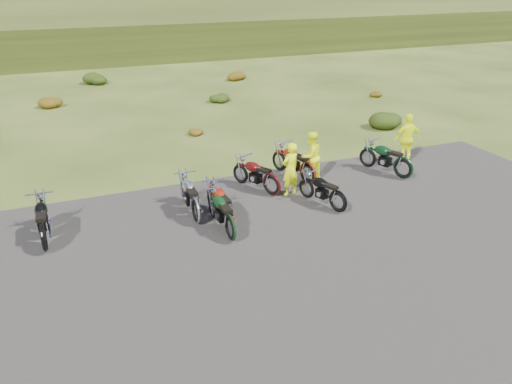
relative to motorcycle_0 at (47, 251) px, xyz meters
name	(u,v)px	position (x,y,z in m)	size (l,w,h in m)	color
ground	(293,223)	(6.72, -0.99, 0.00)	(300.00, 300.00, 0.00)	#2F3F15
gravel_pad	(327,256)	(6.72, -2.99, 0.00)	(20.00, 12.00, 0.04)	black
hill_slope	(101,33)	(6.72, 49.01, 0.00)	(300.00, 46.00, 3.00)	#2F3A13
hill_plateau	(70,3)	(6.72, 109.01, 0.00)	(300.00, 90.00, 9.17)	#2F3A13
shrub_2	(50,101)	(0.52, 15.61, 0.38)	(1.30, 1.30, 0.77)	brown
shrub_3	(96,77)	(3.42, 20.91, 0.46)	(1.56, 1.56, 0.92)	#20300C
shrub_4	(194,130)	(6.32, 8.21, 0.23)	(0.77, 0.77, 0.45)	brown
shrub_5	(219,97)	(9.22, 13.51, 0.31)	(1.03, 1.03, 0.61)	#20300C
shrub_6	(236,74)	(12.12, 18.81, 0.38)	(1.30, 1.30, 0.77)	brown
shrub_7	(387,117)	(15.02, 6.11, 0.46)	(1.56, 1.56, 0.92)	#20300C
shrub_8	(374,93)	(17.92, 11.41, 0.23)	(0.77, 0.77, 0.45)	brown
motorcycle_0	(47,251)	(0.00, 0.00, 0.00)	(2.21, 0.74, 1.16)	black
motorcycle_1	(230,231)	(4.83, -0.78, 0.00)	(2.17, 0.72, 1.13)	maroon
motorcycle_2	(231,240)	(4.69, -1.29, 0.00)	(2.11, 0.70, 1.11)	black
motorcycle_3	(197,223)	(4.10, 0.05, 0.00)	(2.19, 0.73, 1.15)	silver
motorcycle_4	(272,196)	(6.90, 0.97, 0.00)	(2.12, 0.71, 1.11)	#4B0C0C
motorcycle_5	(337,212)	(8.27, -0.89, 0.00)	(1.96, 0.65, 1.03)	black
motorcycle_6	(307,185)	(8.39, 1.32, 0.00)	(2.31, 0.77, 1.21)	maroon
motorcycle_7	(402,179)	(11.74, 0.55, 0.00)	(2.23, 0.74, 1.17)	black
person_middle	(290,170)	(7.48, 0.83, 0.88)	(0.64, 0.42, 1.76)	#EFFC0D
person_right_a	(311,157)	(8.67, 1.68, 0.87)	(0.84, 0.66, 1.73)	#EFFC0D
person_right_b	(407,139)	(12.80, 1.83, 0.95)	(1.11, 0.46, 1.89)	#EFFC0D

